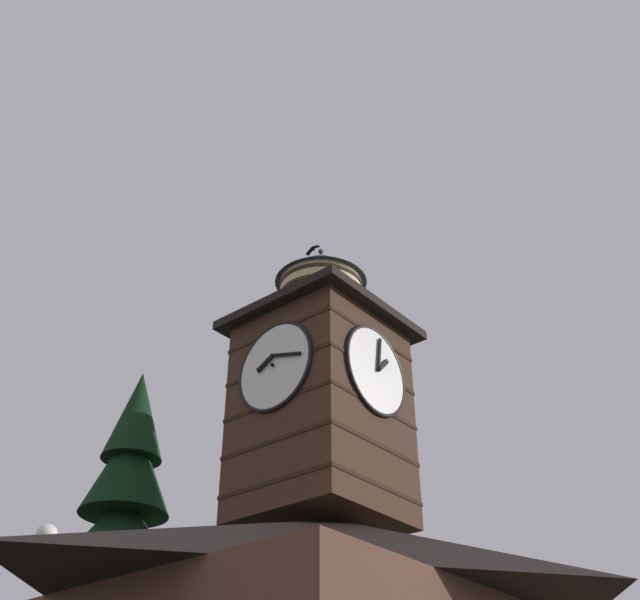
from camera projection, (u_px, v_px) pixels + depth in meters
name	position (u px, v px, depth m)	size (l,w,h in m)	color
clock_tower	(321.00, 392.00, 20.67)	(4.22, 4.22, 8.33)	#422B1E
moon	(47.00, 535.00, 50.06)	(1.41, 1.41, 1.41)	silver
flying_bird_high	(313.00, 249.00, 28.22)	(0.28, 0.72, 0.16)	black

